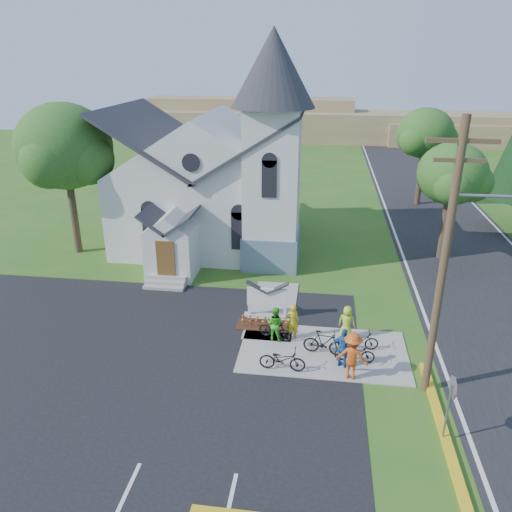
# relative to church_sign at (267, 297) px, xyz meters

# --- Properties ---
(ground) EXTENTS (120.00, 120.00, 0.00)m
(ground) POSITION_rel_church_sign_xyz_m (1.20, -3.20, -1.03)
(ground) COLOR #2C611B
(ground) RESTS_ON ground
(parking_lot) EXTENTS (20.00, 16.00, 0.02)m
(parking_lot) POSITION_rel_church_sign_xyz_m (-5.80, -5.20, -1.02)
(parking_lot) COLOR black
(parking_lot) RESTS_ON ground
(road) EXTENTS (8.00, 90.00, 0.02)m
(road) POSITION_rel_church_sign_xyz_m (11.20, 11.80, -1.02)
(road) COLOR black
(road) RESTS_ON ground
(sidewalk) EXTENTS (7.00, 4.00, 0.05)m
(sidewalk) POSITION_rel_church_sign_xyz_m (2.70, -2.70, -1.00)
(sidewalk) COLOR gray
(sidewalk) RESTS_ON ground
(church) EXTENTS (12.35, 12.00, 13.00)m
(church) POSITION_rel_church_sign_xyz_m (-4.28, 9.28, 4.22)
(church) COLOR silver
(church) RESTS_ON ground
(church_sign) EXTENTS (2.20, 0.40, 1.70)m
(church_sign) POSITION_rel_church_sign_xyz_m (0.00, 0.00, 0.00)
(church_sign) COLOR gray
(church_sign) RESTS_ON ground
(flower_bed) EXTENTS (2.60, 1.10, 0.07)m
(flower_bed) POSITION_rel_church_sign_xyz_m (0.00, -0.90, -0.99)
(flower_bed) COLOR #3C1C10
(flower_bed) RESTS_ON ground
(utility_pole) EXTENTS (3.45, 0.28, 10.00)m
(utility_pole) POSITION_rel_church_sign_xyz_m (6.56, -4.70, 4.38)
(utility_pole) COLOR #483024
(utility_pole) RESTS_ON ground
(stop_sign) EXTENTS (0.11, 0.76, 2.48)m
(stop_sign) POSITION_rel_church_sign_xyz_m (6.63, -7.40, 0.75)
(stop_sign) COLOR gray
(stop_sign) RESTS_ON ground
(tree_lot_corner) EXTENTS (5.60, 5.60, 9.15)m
(tree_lot_corner) POSITION_rel_church_sign_xyz_m (-12.80, 6.80, 5.58)
(tree_lot_corner) COLOR #35261D
(tree_lot_corner) RESTS_ON ground
(tree_road_near) EXTENTS (4.00, 4.00, 7.05)m
(tree_road_near) POSITION_rel_church_sign_xyz_m (9.70, 8.80, 4.18)
(tree_road_near) COLOR #35261D
(tree_road_near) RESTS_ON ground
(tree_road_mid) EXTENTS (4.40, 4.40, 7.80)m
(tree_road_mid) POSITION_rel_church_sign_xyz_m (10.20, 20.80, 4.75)
(tree_road_mid) COLOR #35261D
(tree_road_mid) RESTS_ON ground
(distant_hills) EXTENTS (61.00, 10.00, 5.60)m
(distant_hills) POSITION_rel_church_sign_xyz_m (4.56, 53.13, 1.15)
(distant_hills) COLOR #866B4B
(distant_hills) RESTS_ON ground
(cyclist_0) EXTENTS (0.69, 0.56, 1.63)m
(cyclist_0) POSITION_rel_church_sign_xyz_m (1.32, -1.81, -0.16)
(cyclist_0) COLOR gold
(cyclist_0) RESTS_ON sidewalk
(bike_0) EXTENTS (1.86, 0.72, 0.96)m
(bike_0) POSITION_rel_church_sign_xyz_m (1.10, -4.27, -0.50)
(bike_0) COLOR black
(bike_0) RESTS_ON sidewalk
(cyclist_1) EXTENTS (0.89, 0.78, 1.54)m
(cyclist_1) POSITION_rel_church_sign_xyz_m (0.58, -2.01, -0.21)
(cyclist_1) COLOR green
(cyclist_1) RESTS_ON sidewalk
(bike_1) EXTENTS (1.58, 0.91, 0.92)m
(bike_1) POSITION_rel_church_sign_xyz_m (0.57, -1.99, -0.52)
(bike_1) COLOR black
(bike_1) RESTS_ON sidewalk
(cyclist_2) EXTENTS (1.07, 0.75, 1.68)m
(cyclist_2) POSITION_rel_church_sign_xyz_m (3.47, -3.70, -0.14)
(cyclist_2) COLOR #225EAB
(cyclist_2) RESTS_ON sidewalk
(bike_2) EXTENTS (1.74, 0.75, 0.89)m
(bike_2) POSITION_rel_church_sign_xyz_m (4.14, -2.37, -0.53)
(bike_2) COLOR black
(bike_2) RESTS_ON sidewalk
(cyclist_3) EXTENTS (1.35, 0.93, 1.92)m
(cyclist_3) POSITION_rel_church_sign_xyz_m (3.77, -4.40, -0.02)
(cyclist_3) COLOR #CB4D16
(cyclist_3) RESTS_ON sidewalk
(bike_3) EXTENTS (1.82, 0.76, 1.06)m
(bike_3) POSITION_rel_church_sign_xyz_m (2.72, -2.90, -0.45)
(bike_3) COLOR black
(bike_3) RESTS_ON sidewalk
(cyclist_4) EXTENTS (0.85, 0.67, 1.54)m
(cyclist_4) POSITION_rel_church_sign_xyz_m (3.67, -1.49, -0.21)
(cyclist_4) COLOR #A8D728
(cyclist_4) RESTS_ON sidewalk
(bike_4) EXTENTS (1.64, 0.62, 0.85)m
(bike_4) POSITION_rel_church_sign_xyz_m (3.95, -3.30, -0.55)
(bike_4) COLOR black
(bike_4) RESTS_ON sidewalk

